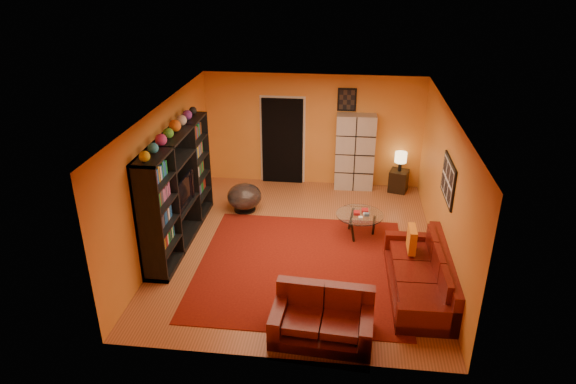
# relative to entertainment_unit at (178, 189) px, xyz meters

# --- Properties ---
(floor) EXTENTS (6.00, 6.00, 0.00)m
(floor) POSITION_rel_entertainment_unit_xyz_m (2.27, 0.00, -1.05)
(floor) COLOR brown
(floor) RESTS_ON ground
(ceiling) EXTENTS (6.00, 6.00, 0.00)m
(ceiling) POSITION_rel_entertainment_unit_xyz_m (2.27, 0.00, 1.55)
(ceiling) COLOR white
(ceiling) RESTS_ON wall_back
(wall_back) EXTENTS (6.00, 0.00, 6.00)m
(wall_back) POSITION_rel_entertainment_unit_xyz_m (2.27, 3.00, 0.25)
(wall_back) COLOR orange
(wall_back) RESTS_ON floor
(wall_front) EXTENTS (6.00, 0.00, 6.00)m
(wall_front) POSITION_rel_entertainment_unit_xyz_m (2.27, -3.00, 0.25)
(wall_front) COLOR orange
(wall_front) RESTS_ON floor
(wall_left) EXTENTS (0.00, 6.00, 6.00)m
(wall_left) POSITION_rel_entertainment_unit_xyz_m (-0.23, 0.00, 0.25)
(wall_left) COLOR orange
(wall_left) RESTS_ON floor
(wall_right) EXTENTS (0.00, 6.00, 6.00)m
(wall_right) POSITION_rel_entertainment_unit_xyz_m (4.78, 0.00, 0.25)
(wall_right) COLOR orange
(wall_right) RESTS_ON floor
(rug) EXTENTS (3.60, 3.60, 0.01)m
(rug) POSITION_rel_entertainment_unit_xyz_m (2.38, -0.70, -1.04)
(rug) COLOR #5C100A
(rug) RESTS_ON floor
(doorway) EXTENTS (0.95, 0.10, 2.04)m
(doorway) POSITION_rel_entertainment_unit_xyz_m (1.57, 2.96, -0.03)
(doorway) COLOR black
(doorway) RESTS_ON floor
(wall_art_right) EXTENTS (0.03, 1.00, 0.70)m
(wall_art_right) POSITION_rel_entertainment_unit_xyz_m (4.75, -0.30, 0.55)
(wall_art_right) COLOR black
(wall_art_right) RESTS_ON wall_right
(wall_art_back) EXTENTS (0.42, 0.03, 0.52)m
(wall_art_back) POSITION_rel_entertainment_unit_xyz_m (3.02, 2.98, 1.00)
(wall_art_back) COLOR black
(wall_art_back) RESTS_ON wall_back
(entertainment_unit) EXTENTS (0.45, 3.00, 2.10)m
(entertainment_unit) POSITION_rel_entertainment_unit_xyz_m (0.00, 0.00, 0.00)
(entertainment_unit) COLOR black
(entertainment_unit) RESTS_ON floor
(tv) EXTENTS (0.98, 0.13, 0.57)m
(tv) POSITION_rel_entertainment_unit_xyz_m (0.05, -0.05, -0.05)
(tv) COLOR black
(tv) RESTS_ON entertainment_unit
(sofa) EXTENTS (0.99, 2.31, 0.85)m
(sofa) POSITION_rel_entertainment_unit_xyz_m (4.41, -1.19, -0.77)
(sofa) COLOR #500E0A
(sofa) RESTS_ON rug
(loveseat) EXTENTS (1.48, 0.95, 0.85)m
(loveseat) POSITION_rel_entertainment_unit_xyz_m (2.84, -2.42, -0.76)
(loveseat) COLOR #500E0A
(loveseat) RESTS_ON rug
(throw_pillow) EXTENTS (0.12, 0.42, 0.42)m
(throw_pillow) POSITION_rel_entertainment_unit_xyz_m (4.22, -0.63, -0.42)
(throw_pillow) COLOR orange
(throw_pillow) RESTS_ON sofa
(coffee_table) EXTENTS (0.91, 0.91, 0.45)m
(coffee_table) POSITION_rel_entertainment_unit_xyz_m (3.38, 0.52, -0.64)
(coffee_table) COLOR silver
(coffee_table) RESTS_ON floor
(storage_cabinet) EXTENTS (0.89, 0.41, 1.76)m
(storage_cabinet) POSITION_rel_entertainment_unit_xyz_m (3.26, 2.80, -0.17)
(storage_cabinet) COLOR #B4AEA6
(storage_cabinet) RESTS_ON floor
(bowl_chair) EXTENTS (0.73, 0.73, 0.59)m
(bowl_chair) POSITION_rel_entertainment_unit_xyz_m (0.96, 1.33, -0.73)
(bowl_chair) COLOR black
(bowl_chair) RESTS_ON floor
(side_table) EXTENTS (0.49, 0.49, 0.50)m
(side_table) POSITION_rel_entertainment_unit_xyz_m (4.30, 2.73, -0.80)
(side_table) COLOR black
(side_table) RESTS_ON floor
(table_lamp) EXTENTS (0.27, 0.27, 0.45)m
(table_lamp) POSITION_rel_entertainment_unit_xyz_m (4.30, 2.73, -0.24)
(table_lamp) COLOR black
(table_lamp) RESTS_ON side_table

